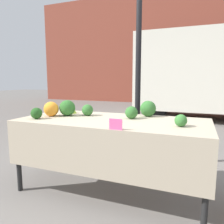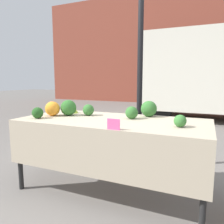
% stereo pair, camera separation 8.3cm
% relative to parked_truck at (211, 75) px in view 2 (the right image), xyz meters
% --- Properties ---
extents(ground_plane, '(40.00, 40.00, 0.00)m').
position_rel_parked_truck_xyz_m(ground_plane, '(-0.99, -5.19, -1.34)').
color(ground_plane, slate).
extents(building_facade, '(16.00, 0.60, 5.61)m').
position_rel_parked_truck_xyz_m(building_facade, '(-0.99, 4.37, 1.46)').
color(building_facade, brown).
rests_on(building_facade, ground_plane).
extents(tent_pole, '(0.07, 0.07, 2.76)m').
position_rel_parked_truck_xyz_m(tent_pole, '(-0.89, -4.52, 0.04)').
color(tent_pole, black).
rests_on(tent_pole, ground_plane).
extents(parked_truck, '(4.28, 2.11, 2.58)m').
position_rel_parked_truck_xyz_m(parked_truck, '(0.00, 0.00, 0.00)').
color(parked_truck, silver).
rests_on(parked_truck, ground_plane).
extents(market_table, '(1.97, 0.90, 0.78)m').
position_rel_parked_truck_xyz_m(market_table, '(-0.99, -5.25, -0.65)').
color(market_table, tan).
rests_on(market_table, ground_plane).
extents(orange_cauliflower, '(0.17, 0.17, 0.17)m').
position_rel_parked_truck_xyz_m(orange_cauliflower, '(-1.71, -5.25, -0.48)').
color(orange_cauliflower, orange).
rests_on(orange_cauliflower, market_table).
extents(romanesco_head, '(0.14, 0.14, 0.11)m').
position_rel_parked_truck_xyz_m(romanesco_head, '(-1.62, -4.97, -0.50)').
color(romanesco_head, '#93B238').
rests_on(romanesco_head, market_table).
extents(broccoli_head_0, '(0.11, 0.11, 0.11)m').
position_rel_parked_truck_xyz_m(broccoli_head_0, '(-0.29, -5.29, -0.50)').
color(broccoli_head_0, '#387533').
rests_on(broccoli_head_0, market_table).
extents(broccoli_head_1, '(0.13, 0.13, 0.13)m').
position_rel_parked_truck_xyz_m(broccoli_head_1, '(-1.35, -5.06, -0.49)').
color(broccoli_head_1, '#336B2D').
rests_on(broccoli_head_1, market_table).
extents(broccoli_head_2, '(0.18, 0.18, 0.18)m').
position_rel_parked_truck_xyz_m(broccoli_head_2, '(-1.56, -5.15, -0.47)').
color(broccoli_head_2, '#2D6628').
rests_on(broccoli_head_2, market_table).
extents(broccoli_head_3, '(0.14, 0.14, 0.14)m').
position_rel_parked_truck_xyz_m(broccoli_head_3, '(-0.81, -5.07, -0.49)').
color(broccoli_head_3, '#336B2D').
rests_on(broccoli_head_3, market_table).
extents(broccoli_head_4, '(0.18, 0.18, 0.18)m').
position_rel_parked_truck_xyz_m(broccoli_head_4, '(-0.68, -4.86, -0.47)').
color(broccoli_head_4, '#336B2D').
rests_on(broccoli_head_4, market_table).
extents(broccoli_head_5, '(0.12, 0.12, 0.12)m').
position_rel_parked_truck_xyz_m(broccoli_head_5, '(-1.75, -5.45, -0.50)').
color(broccoli_head_5, '#23511E').
rests_on(broccoli_head_5, market_table).
extents(price_sign, '(0.11, 0.01, 0.09)m').
position_rel_parked_truck_xyz_m(price_sign, '(-0.78, -5.63, -0.51)').
color(price_sign, '#F45B9E').
rests_on(price_sign, market_table).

